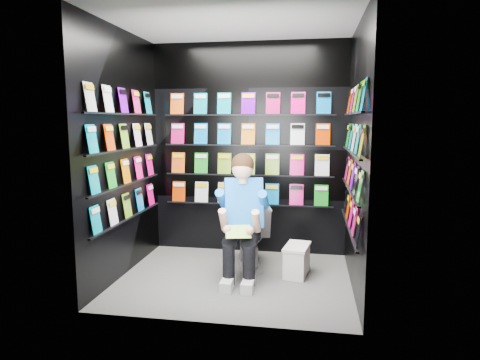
# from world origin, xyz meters

# --- Properties ---
(floor) EXTENTS (2.40, 2.40, 0.00)m
(floor) POSITION_xyz_m (0.00, 0.00, 0.00)
(floor) COLOR #575755
(floor) RESTS_ON ground
(ceiling) EXTENTS (2.40, 2.40, 0.00)m
(ceiling) POSITION_xyz_m (0.00, 0.00, 2.60)
(ceiling) COLOR white
(ceiling) RESTS_ON floor
(wall_back) EXTENTS (2.40, 0.04, 2.60)m
(wall_back) POSITION_xyz_m (0.00, 1.00, 1.30)
(wall_back) COLOR black
(wall_back) RESTS_ON floor
(wall_front) EXTENTS (2.40, 0.04, 2.60)m
(wall_front) POSITION_xyz_m (0.00, -1.00, 1.30)
(wall_front) COLOR black
(wall_front) RESTS_ON floor
(wall_left) EXTENTS (0.04, 2.00, 2.60)m
(wall_left) POSITION_xyz_m (-1.20, 0.00, 1.30)
(wall_left) COLOR black
(wall_left) RESTS_ON floor
(wall_right) EXTENTS (0.04, 2.00, 2.60)m
(wall_right) POSITION_xyz_m (1.20, 0.00, 1.30)
(wall_right) COLOR black
(wall_right) RESTS_ON floor
(comics_back) EXTENTS (2.10, 0.06, 1.37)m
(comics_back) POSITION_xyz_m (0.00, 0.97, 1.31)
(comics_back) COLOR #BA115D
(comics_back) RESTS_ON wall_back
(comics_left) EXTENTS (0.06, 1.70, 1.37)m
(comics_left) POSITION_xyz_m (-1.17, 0.00, 1.31)
(comics_left) COLOR #BA115D
(comics_left) RESTS_ON wall_left
(comics_right) EXTENTS (0.06, 1.70, 1.37)m
(comics_right) POSITION_xyz_m (1.17, 0.00, 1.31)
(comics_right) COLOR #BA115D
(comics_right) RESTS_ON wall_right
(toilet) EXTENTS (0.59, 0.83, 0.73)m
(toilet) POSITION_xyz_m (0.08, 0.48, 0.37)
(toilet) COLOR white
(toilet) RESTS_ON floor
(longbox) EXTENTS (0.28, 0.43, 0.30)m
(longbox) POSITION_xyz_m (0.64, 0.23, 0.15)
(longbox) COLOR white
(longbox) RESTS_ON floor
(longbox_lid) EXTENTS (0.30, 0.45, 0.03)m
(longbox_lid) POSITION_xyz_m (0.64, 0.23, 0.31)
(longbox_lid) COLOR white
(longbox_lid) RESTS_ON longbox
(reader) EXTENTS (0.71, 0.89, 1.44)m
(reader) POSITION_xyz_m (0.08, 0.10, 0.78)
(reader) COLOR blue
(reader) RESTS_ON toilet
(held_comic) EXTENTS (0.27, 0.20, 0.10)m
(held_comic) POSITION_xyz_m (0.08, -0.25, 0.58)
(held_comic) COLOR green
(held_comic) RESTS_ON reader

